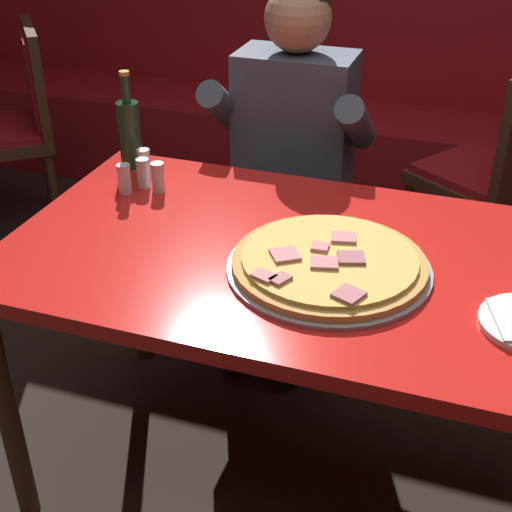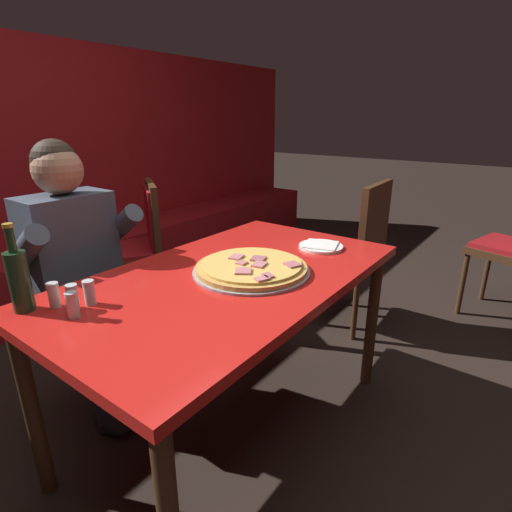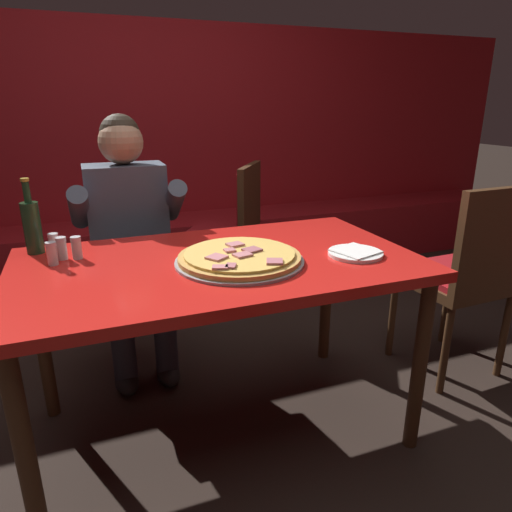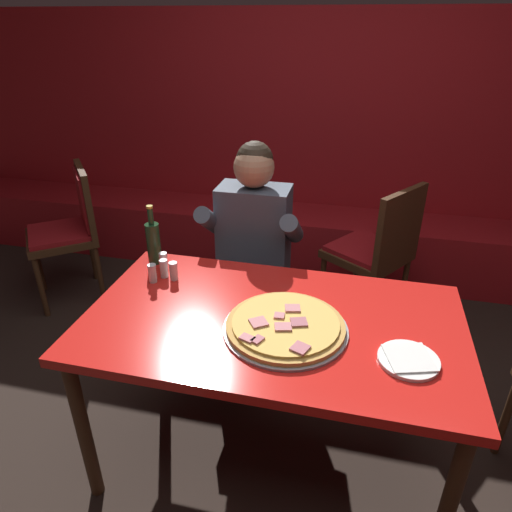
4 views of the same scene
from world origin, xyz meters
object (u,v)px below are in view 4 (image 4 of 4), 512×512
object	(u,v)px
plate_white_paper	(408,360)
shaker_red_pepper_flakes	(164,262)
diner_seated_blue_shirt	(250,252)
dining_chair_near_right	(379,246)
main_dining_table	(272,335)
shaker_oregano	(164,269)
beer_bottle	(153,242)
shaker_parmesan	(174,272)
pizza	(285,326)
dining_chair_by_booth	(71,224)
shaker_black_pepper	(153,274)

from	to	relation	value
plate_white_paper	shaker_red_pepper_flakes	size ratio (longest dim) A/B	2.44
diner_seated_blue_shirt	dining_chair_near_right	world-z (taller)	diner_seated_blue_shirt
main_dining_table	shaker_oregano	bearing A→B (deg)	159.11
beer_bottle	diner_seated_blue_shirt	distance (m)	0.54
main_dining_table	dining_chair_near_right	bearing A→B (deg)	70.06
shaker_red_pepper_flakes	shaker_parmesan	size ratio (longest dim) A/B	1.00
plate_white_paper	dining_chair_near_right	size ratio (longest dim) A/B	0.22
pizza	plate_white_paper	world-z (taller)	pizza
plate_white_paper	pizza	bearing A→B (deg)	169.91
shaker_parmesan	main_dining_table	bearing A→B (deg)	-21.62
shaker_red_pepper_flakes	beer_bottle	bearing A→B (deg)	140.67
shaker_oregano	dining_chair_by_booth	size ratio (longest dim) A/B	0.09
pizza	diner_seated_blue_shirt	xyz separation A→B (m)	(-0.32, 0.72, -0.08)
shaker_parmesan	dining_chair_near_right	size ratio (longest dim) A/B	0.09
main_dining_table	shaker_oregano	world-z (taller)	shaker_oregano
pizza	dining_chair_by_booth	world-z (taller)	dining_chair_by_booth
plate_white_paper	shaker_oregano	world-z (taller)	shaker_oregano
plate_white_paper	shaker_parmesan	size ratio (longest dim) A/B	2.44
main_dining_table	shaker_oregano	xyz separation A→B (m)	(-0.55, 0.21, 0.12)
plate_white_paper	diner_seated_blue_shirt	xyz separation A→B (m)	(-0.76, 0.80, -0.07)
shaker_parmesan	diner_seated_blue_shirt	bearing A→B (deg)	62.53
plate_white_paper	shaker_red_pepper_flakes	xyz separation A→B (m)	(-1.08, 0.41, 0.03)
shaker_black_pepper	dining_chair_by_booth	xyz separation A→B (m)	(-1.05, 0.90, -0.25)
plate_white_paper	dining_chair_near_right	world-z (taller)	dining_chair_near_right
plate_white_paper	shaker_black_pepper	xyz separation A→B (m)	(-1.08, 0.29, 0.03)
main_dining_table	shaker_parmesan	world-z (taller)	shaker_parmesan
plate_white_paper	dining_chair_by_booth	bearing A→B (deg)	150.79
main_dining_table	beer_bottle	world-z (taller)	beer_bottle
diner_seated_blue_shirt	pizza	bearing A→B (deg)	-66.22
dining_chair_by_booth	dining_chair_near_right	world-z (taller)	dining_chair_near_right
pizza	dining_chair_by_booth	xyz separation A→B (m)	(-1.69, 1.12, -0.23)
main_dining_table	beer_bottle	size ratio (longest dim) A/B	5.09
main_dining_table	shaker_parmesan	bearing A→B (deg)	158.38
shaker_red_pepper_flakes	shaker_black_pepper	world-z (taller)	same
shaker_parmesan	shaker_oregano	world-z (taller)	same
beer_bottle	dining_chair_near_right	xyz separation A→B (m)	(1.08, 0.86, -0.31)
beer_bottle	dining_chair_by_booth	size ratio (longest dim) A/B	0.31
shaker_parmesan	shaker_oregano	size ratio (longest dim) A/B	1.00
shaker_black_pepper	diner_seated_blue_shirt	xyz separation A→B (m)	(0.32, 0.50, -0.10)
beer_bottle	shaker_oregano	bearing A→B (deg)	-50.58
pizza	dining_chair_by_booth	distance (m)	2.04
shaker_black_pepper	shaker_parmesan	bearing A→B (deg)	26.32
shaker_oregano	plate_white_paper	bearing A→B (deg)	-18.30
main_dining_table	dining_chair_near_right	size ratio (longest dim) A/B	1.56
beer_bottle	shaker_black_pepper	xyz separation A→B (m)	(0.07, -0.18, -0.07)
shaker_black_pepper	diner_seated_blue_shirt	world-z (taller)	diner_seated_blue_shirt
dining_chair_by_booth	pizza	bearing A→B (deg)	-33.40
pizza	shaker_black_pepper	size ratio (longest dim) A/B	5.53
plate_white_paper	beer_bottle	distance (m)	1.25
plate_white_paper	dining_chair_near_right	bearing A→B (deg)	93.15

